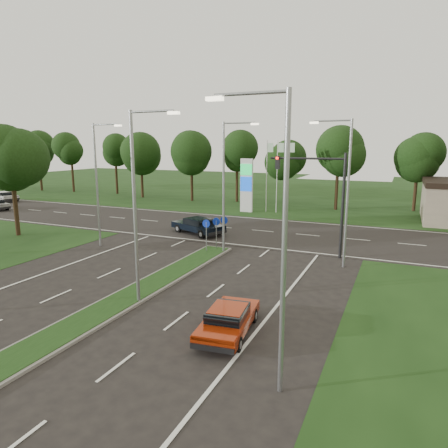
% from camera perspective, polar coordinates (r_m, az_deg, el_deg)
% --- Properties ---
extents(ground, '(160.00, 160.00, 0.00)m').
position_cam_1_polar(ground, '(16.67, -27.21, -16.80)').
color(ground, black).
rests_on(ground, ground).
extents(verge_far, '(160.00, 50.00, 0.02)m').
position_cam_1_polar(verge_far, '(65.41, 13.46, 4.36)').
color(verge_far, black).
rests_on(verge_far, ground).
extents(cross_road, '(160.00, 12.00, 0.02)m').
position_cam_1_polar(cross_road, '(35.77, 4.02, -0.88)').
color(cross_road, black).
rests_on(cross_road, ground).
extents(median_kerb, '(2.00, 26.00, 0.12)m').
position_cam_1_polar(median_kerb, '(19.08, -17.68, -12.25)').
color(median_kerb, slate).
rests_on(median_kerb, ground).
extents(streetlight_median_near, '(2.53, 0.22, 9.00)m').
position_cam_1_polar(streetlight_median_near, '(18.63, -12.21, 3.54)').
color(streetlight_median_near, gray).
rests_on(streetlight_median_near, ground).
extents(streetlight_median_far, '(2.53, 0.22, 9.00)m').
position_cam_1_polar(streetlight_median_far, '(27.28, 0.33, 6.17)').
color(streetlight_median_far, gray).
rests_on(streetlight_median_far, ground).
extents(streetlight_left_far, '(2.53, 0.22, 9.00)m').
position_cam_1_polar(streetlight_left_far, '(30.65, -17.48, 6.21)').
color(streetlight_left_far, gray).
rests_on(streetlight_left_far, ground).
extents(streetlight_right_far, '(2.53, 0.22, 9.00)m').
position_cam_1_polar(streetlight_right_far, '(25.18, 16.86, 5.26)').
color(streetlight_right_far, gray).
rests_on(streetlight_right_far, ground).
extents(streetlight_right_near, '(2.53, 0.22, 9.00)m').
position_cam_1_polar(streetlight_right_near, '(11.57, 7.71, -0.90)').
color(streetlight_right_near, gray).
rests_on(streetlight_right_near, ground).
extents(traffic_signal, '(5.10, 0.42, 7.00)m').
position_cam_1_polar(traffic_signal, '(27.43, 14.01, 4.97)').
color(traffic_signal, black).
rests_on(traffic_signal, ground).
extents(median_signs, '(1.16, 1.76, 2.38)m').
position_cam_1_polar(median_signs, '(28.55, -1.20, -0.44)').
color(median_signs, gray).
rests_on(median_signs, ground).
extents(gas_pylon, '(5.80, 1.26, 8.00)m').
position_cam_1_polar(gas_pylon, '(44.98, 3.52, 5.74)').
color(gas_pylon, silver).
rests_on(gas_pylon, ground).
extents(tree_left_far, '(5.20, 5.20, 8.86)m').
position_cam_1_polar(tree_left_far, '(37.60, -28.79, 7.76)').
color(tree_left_far, black).
rests_on(tree_left_far, ground).
extents(treeline_far, '(6.00, 6.00, 9.90)m').
position_cam_1_polar(treeline_far, '(50.23, 10.63, 10.30)').
color(treeline_far, black).
rests_on(treeline_far, ground).
extents(red_sedan, '(2.19, 4.30, 1.13)m').
position_cam_1_polar(red_sedan, '(16.48, 0.62, -13.44)').
color(red_sedan, maroon).
rests_on(red_sedan, ground).
extents(navy_sedan, '(5.35, 3.78, 1.36)m').
position_cam_1_polar(navy_sedan, '(34.16, -3.71, -0.20)').
color(navy_sedan, black).
rests_on(navy_sedan, ground).
extents(far_car_b, '(5.01, 3.43, 1.33)m').
position_cam_1_polar(far_car_b, '(61.44, -28.75, 3.52)').
color(far_car_b, silver).
rests_on(far_car_b, ground).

